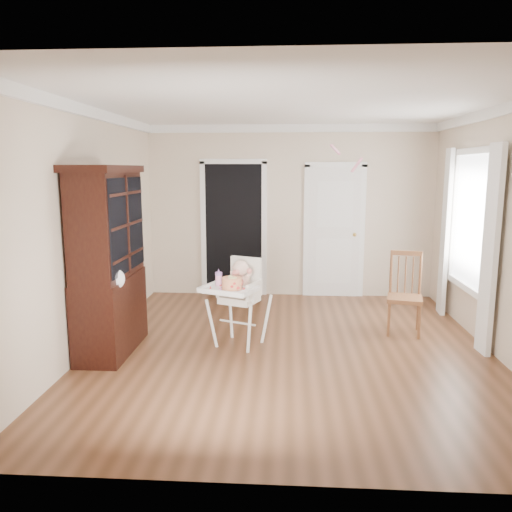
# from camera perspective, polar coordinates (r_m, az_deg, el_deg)

# --- Properties ---
(floor) EXTENTS (5.00, 5.00, 0.00)m
(floor) POSITION_cam_1_polar(r_m,az_deg,el_deg) (5.80, 3.84, -10.52)
(floor) COLOR #51311B
(floor) RESTS_ON ground
(ceiling) EXTENTS (5.00, 5.00, 0.00)m
(ceiling) POSITION_cam_1_polar(r_m,az_deg,el_deg) (5.48, 4.18, 16.99)
(ceiling) COLOR white
(ceiling) RESTS_ON wall_back
(wall_back) EXTENTS (4.50, 0.00, 4.50)m
(wall_back) POSITION_cam_1_polar(r_m,az_deg,el_deg) (7.96, 3.91, 5.05)
(wall_back) COLOR beige
(wall_back) RESTS_ON floor
(wall_left) EXTENTS (0.00, 5.00, 5.00)m
(wall_left) POSITION_cam_1_polar(r_m,az_deg,el_deg) (5.91, -18.42, 2.86)
(wall_left) COLOR beige
(wall_left) RESTS_ON floor
(wall_right) EXTENTS (0.00, 5.00, 5.00)m
(wall_right) POSITION_cam_1_polar(r_m,az_deg,el_deg) (5.93, 26.30, 2.37)
(wall_right) COLOR beige
(wall_right) RESTS_ON floor
(crown_molding) EXTENTS (4.50, 5.00, 0.12)m
(crown_molding) POSITION_cam_1_polar(r_m,az_deg,el_deg) (5.47, 4.17, 16.37)
(crown_molding) COLOR white
(crown_molding) RESTS_ON ceiling
(doorway) EXTENTS (1.06, 0.05, 2.22)m
(doorway) POSITION_cam_1_polar(r_m,az_deg,el_deg) (8.02, -2.56, 3.37)
(doorway) COLOR black
(doorway) RESTS_ON wall_back
(closet_door) EXTENTS (0.96, 0.09, 2.13)m
(closet_door) POSITION_cam_1_polar(r_m,az_deg,el_deg) (8.01, 8.91, 2.64)
(closet_door) COLOR white
(closet_door) RESTS_ON wall_back
(window_right) EXTENTS (0.13, 1.84, 2.30)m
(window_right) POSITION_cam_1_polar(r_m,az_deg,el_deg) (6.66, 23.08, 2.77)
(window_right) COLOR white
(window_right) RESTS_ON wall_right
(high_chair) EXTENTS (0.82, 0.90, 1.04)m
(high_chair) POSITION_cam_1_polar(r_m,az_deg,el_deg) (5.73, -1.95, -4.07)
(high_chair) COLOR white
(high_chair) RESTS_ON floor
(baby) EXTENTS (0.27, 0.28, 0.43)m
(baby) POSITION_cam_1_polar(r_m,az_deg,el_deg) (5.72, -1.82, -2.67)
(baby) COLOR beige
(baby) RESTS_ON high_chair
(cake) EXTENTS (0.29, 0.29, 0.13)m
(cake) POSITION_cam_1_polar(r_m,az_deg,el_deg) (5.48, -2.79, -3.14)
(cake) COLOR silver
(cake) RESTS_ON high_chair
(sippy_cup) EXTENTS (0.08, 0.08, 0.20)m
(sippy_cup) POSITION_cam_1_polar(r_m,az_deg,el_deg) (5.66, -4.28, -2.58)
(sippy_cup) COLOR pink
(sippy_cup) RESTS_ON high_chair
(china_cabinet) EXTENTS (0.54, 1.22, 2.06)m
(china_cabinet) POSITION_cam_1_polar(r_m,az_deg,el_deg) (5.69, -16.48, -0.53)
(china_cabinet) COLOR black
(china_cabinet) RESTS_ON floor
(dining_chair) EXTENTS (0.49, 0.49, 1.01)m
(dining_chair) POSITION_cam_1_polar(r_m,az_deg,el_deg) (6.47, 16.63, -4.36)
(dining_chair) COLOR brown
(dining_chair) RESTS_ON floor
(streamer) EXTENTS (0.09, 0.49, 0.15)m
(streamer) POSITION_cam_1_polar(r_m,az_deg,el_deg) (6.52, 9.02, 11.96)
(streamer) COLOR pink
(streamer) RESTS_ON ceiling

